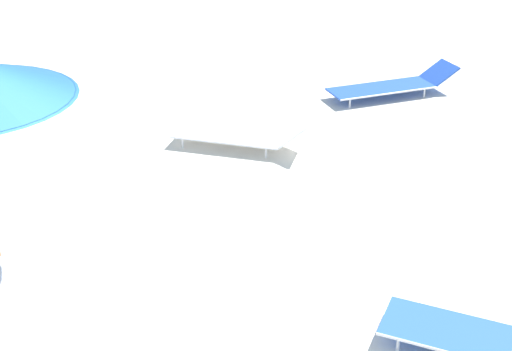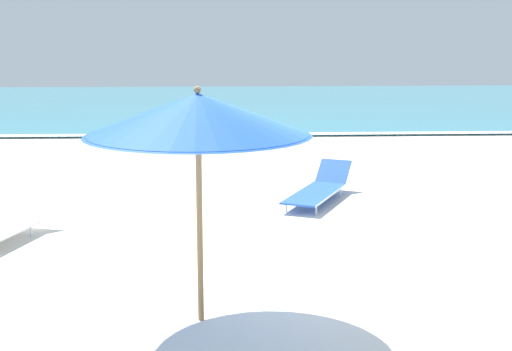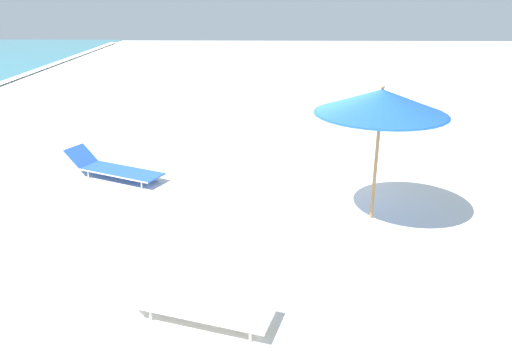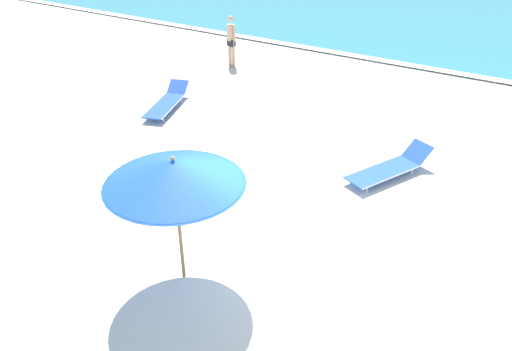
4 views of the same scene
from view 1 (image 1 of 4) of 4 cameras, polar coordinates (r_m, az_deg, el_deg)
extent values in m
cube|color=silver|center=(7.39, -12.69, -11.68)|extent=(60.00, 60.00, 0.16)
cube|color=#AFA492|center=(14.22, 17.91, 7.29)|extent=(1.90, 1.57, 0.00)
cube|color=blue|center=(6.98, 17.68, -12.40)|extent=(1.32, 1.91, 0.03)
cylinder|color=silver|center=(7.22, 18.00, -10.98)|extent=(0.80, 1.67, 0.03)
cylinder|color=silver|center=(7.29, 12.23, -10.68)|extent=(0.03, 0.03, 0.16)
cylinder|color=silver|center=(6.89, 11.29, -13.10)|extent=(0.03, 0.03, 0.16)
cube|color=white|center=(10.68, -2.20, 3.24)|extent=(1.06, 1.76, 0.03)
cylinder|color=silver|center=(10.95, -1.73, 3.85)|extent=(0.51, 1.59, 0.03)
cylinder|color=silver|center=(10.42, -2.69, 2.61)|extent=(0.51, 1.59, 0.03)
cube|color=white|center=(10.37, 3.26, 3.55)|extent=(0.68, 0.58, 0.38)
cylinder|color=silver|center=(11.14, -4.97, 3.64)|extent=(0.03, 0.03, 0.16)
cylinder|color=silver|center=(10.70, -5.89, 2.60)|extent=(0.03, 0.03, 0.16)
cylinder|color=silver|center=(10.79, 1.49, 2.94)|extent=(0.03, 0.03, 0.16)
cylinder|color=silver|center=(10.34, 0.81, 1.84)|extent=(0.03, 0.03, 0.16)
cube|color=blue|center=(12.80, 9.96, 6.91)|extent=(1.17, 1.98, 0.03)
cylinder|color=silver|center=(13.04, 9.31, 7.34)|extent=(0.63, 1.79, 0.03)
cylinder|color=silver|center=(12.56, 10.63, 6.46)|extent=(0.63, 1.79, 0.03)
cube|color=blue|center=(13.36, 14.43, 7.98)|extent=(0.70, 0.64, 0.32)
cylinder|color=silver|center=(12.70, 6.46, 6.54)|extent=(0.03, 0.03, 0.16)
cylinder|color=silver|center=(12.28, 7.51, 5.76)|extent=(0.03, 0.03, 0.16)
cylinder|color=silver|center=(13.40, 12.14, 7.19)|extent=(0.03, 0.03, 0.16)
cylinder|color=silver|center=(13.00, 13.31, 6.46)|extent=(0.03, 0.03, 0.16)
camera|label=2|loc=(11.72, -56.68, 7.12)|focal=50.00mm
camera|label=3|loc=(14.96, -5.28, 24.38)|focal=35.00mm
camera|label=4|loc=(8.11, -80.54, 16.57)|focal=35.00mm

